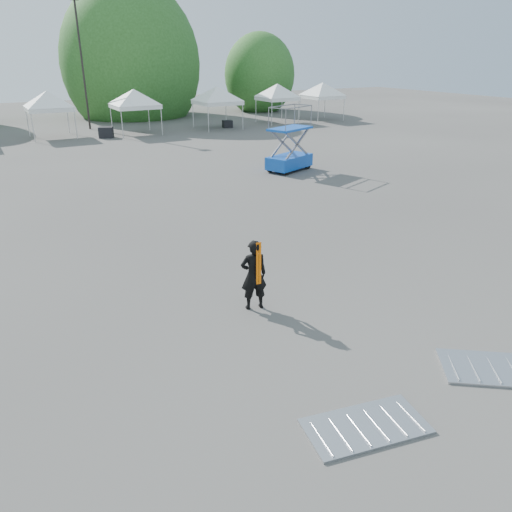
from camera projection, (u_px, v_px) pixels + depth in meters
ground at (238, 280)px, 14.02m from camera, size 120.00×120.00×0.00m
light_pole_east at (81, 57)px, 39.02m from camera, size 0.60×0.25×9.80m
tree_mid_e at (131, 64)px, 47.65m from camera, size 5.12×5.12×7.79m
tree_far_e at (260, 75)px, 52.43m from camera, size 3.84×3.84×5.84m
tent_e at (47, 95)px, 35.92m from camera, size 4.38×4.38×3.88m
tent_f at (134, 93)px, 37.50m from camera, size 4.56×4.56×3.88m
tent_g at (217, 90)px, 40.32m from camera, size 4.62×4.62×3.88m
tent_h at (277, 87)px, 43.60m from camera, size 4.19×4.19×3.88m
tent_extra_8 at (323, 85)px, 45.34m from camera, size 4.38×4.38×3.88m
man at (254, 275)px, 12.17m from camera, size 0.74×0.57×1.81m
scissor_lift at (290, 139)px, 26.23m from camera, size 2.89×2.14×3.35m
barrier_left at (366, 426)px, 8.52m from camera, size 2.25×1.42×0.07m
barrier_mid at (503, 369)px, 10.04m from camera, size 2.64×2.38×0.08m
crate_mid at (106, 132)px, 36.85m from camera, size 1.24×1.11×0.79m
crate_east at (227, 124)px, 41.78m from camera, size 0.85×0.70×0.60m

